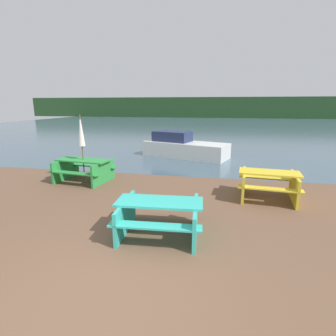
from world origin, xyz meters
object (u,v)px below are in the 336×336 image
(picnic_table_teal, at_px, (160,214))
(picnic_table_green, at_px, (84,168))
(picnic_table_yellow, at_px, (269,183))
(umbrella_white, at_px, (81,131))
(boat, at_px, (183,147))

(picnic_table_teal, xyz_separation_m, picnic_table_green, (-3.43, 3.23, 0.02))
(picnic_table_yellow, relative_size, umbrella_white, 0.76)
(picnic_table_teal, height_order, umbrella_white, umbrella_white)
(picnic_table_teal, xyz_separation_m, boat, (-0.68, 8.24, 0.04))
(umbrella_white, xyz_separation_m, boat, (2.75, 5.01, -1.24))
(picnic_table_green, bearing_deg, umbrella_white, 180.00)
(picnic_table_yellow, xyz_separation_m, boat, (-3.20, 5.63, 0.01))
(picnic_table_green, height_order, umbrella_white, umbrella_white)
(umbrella_white, relative_size, boat, 0.51)
(picnic_table_teal, bearing_deg, umbrella_white, 136.74)
(picnic_table_yellow, height_order, umbrella_white, umbrella_white)
(picnic_table_yellow, distance_m, umbrella_white, 6.11)
(picnic_table_teal, height_order, boat, boat)
(picnic_table_teal, height_order, picnic_table_green, picnic_table_green)
(picnic_table_teal, bearing_deg, picnic_table_yellow, 46.00)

